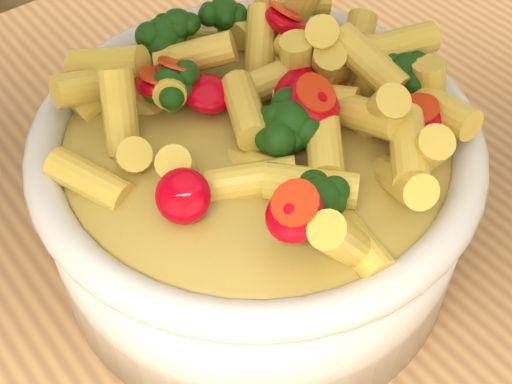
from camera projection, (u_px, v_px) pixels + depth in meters
table at (207, 383)px, 0.55m from camera, size 1.20×0.80×0.90m
serving_bowl at (256, 191)px, 0.46m from camera, size 0.28×0.28×0.12m
pasta_salad at (256, 105)px, 0.41m from camera, size 0.22×0.22×0.05m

